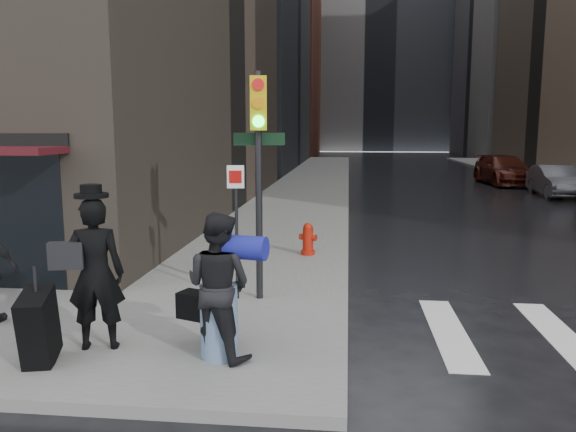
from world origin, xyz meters
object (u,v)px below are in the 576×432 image
(man_overcoat, at_px, (84,282))
(traffic_light, at_px, (257,155))
(man_jeans, at_px, (218,285))
(parked_car_3, at_px, (504,170))
(parked_car_4, at_px, (493,165))
(fire_hydrant, at_px, (308,240))
(parked_car_2, at_px, (555,181))

(man_overcoat, xyz_separation_m, traffic_light, (1.84, 2.44, 1.51))
(man_jeans, xyz_separation_m, parked_car_3, (10.11, 25.34, -0.28))
(traffic_light, height_order, parked_car_4, traffic_light)
(fire_hydrant, bearing_deg, man_jeans, -96.55)
(man_jeans, relative_size, fire_hydrant, 2.51)
(man_overcoat, height_order, parked_car_2, man_overcoat)
(man_overcoat, distance_m, man_jeans, 1.74)
(parked_car_3, distance_m, parked_car_4, 5.64)
(traffic_light, relative_size, fire_hydrant, 5.12)
(parked_car_3, xyz_separation_m, parked_car_4, (0.76, 5.59, -0.08))
(traffic_light, relative_size, parked_car_4, 0.90)
(man_jeans, distance_m, parked_car_4, 32.79)
(man_jeans, distance_m, parked_car_2, 22.56)
(fire_hydrant, bearing_deg, parked_car_4, 67.79)
(man_overcoat, bearing_deg, fire_hydrant, -125.85)
(traffic_light, bearing_deg, parked_car_2, 48.61)
(man_overcoat, relative_size, parked_car_3, 0.40)
(man_jeans, height_order, parked_car_3, man_jeans)
(man_overcoat, relative_size, parked_car_2, 0.52)
(man_jeans, height_order, parked_car_4, man_jeans)
(man_jeans, height_order, parked_car_2, man_jeans)
(man_jeans, relative_size, parked_car_3, 0.34)
(parked_car_3, relative_size, parked_car_4, 1.30)
(traffic_light, xyz_separation_m, fire_hydrant, (0.59, 3.54, -2.10))
(man_jeans, bearing_deg, parked_car_4, -88.43)
(fire_hydrant, bearing_deg, parked_car_3, 64.04)
(man_overcoat, height_order, fire_hydrant, man_overcoat)
(man_jeans, bearing_deg, parked_car_3, -90.81)
(traffic_light, bearing_deg, man_jeans, -101.67)
(man_overcoat, xyz_separation_m, parked_car_3, (11.86, 25.34, -0.28))
(fire_hydrant, distance_m, parked_car_2, 17.14)
(man_overcoat, distance_m, parked_car_2, 23.45)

